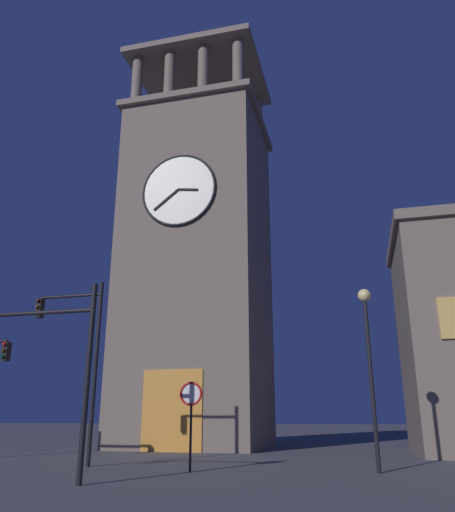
# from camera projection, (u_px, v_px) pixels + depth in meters

# --- Properties ---
(ground_plane) EXTENTS (200.00, 200.00, 0.00)m
(ground_plane) POSITION_uv_depth(u_px,v_px,m) (217.00, 451.00, 25.74)
(ground_plane) COLOR #4C4C51
(clocktower) EXTENTS (8.61, 8.23, 26.93)m
(clocktower) POSITION_uv_depth(u_px,v_px,m) (198.00, 263.00, 31.58)
(clocktower) COLOR #75665B
(clocktower) RESTS_ON ground_plane
(traffic_signal_mid) EXTENTS (2.84, 0.41, 6.67)m
(traffic_signal_mid) POSITION_uv_depth(u_px,v_px,m) (78.00, 344.00, 19.10)
(traffic_signal_mid) COLOR black
(traffic_signal_mid) RESTS_ON ground_plane
(traffic_signal_far) EXTENTS (4.01, 0.41, 5.28)m
(traffic_signal_far) POSITION_uv_depth(u_px,v_px,m) (46.00, 352.00, 14.15)
(traffic_signal_far) COLOR black
(traffic_signal_far) RESTS_ON ground_plane
(street_lamp) EXTENTS (0.44, 0.44, 5.87)m
(street_lamp) POSITION_uv_depth(u_px,v_px,m) (368.00, 343.00, 16.84)
(street_lamp) COLOR black
(street_lamp) RESTS_ON ground_plane
(no_horn_sign) EXTENTS (0.78, 0.14, 2.79)m
(no_horn_sign) POSITION_uv_depth(u_px,v_px,m) (191.00, 401.00, 16.59)
(no_horn_sign) COLOR black
(no_horn_sign) RESTS_ON ground_plane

